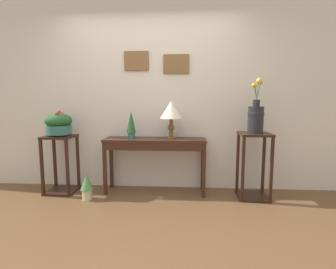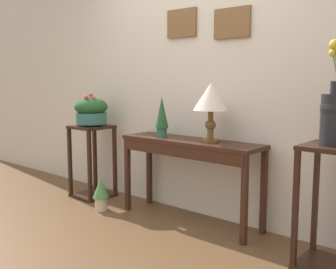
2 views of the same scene
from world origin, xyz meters
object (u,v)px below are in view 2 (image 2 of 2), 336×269
Objects in this scene: potted_plant_on_console at (162,115)px; table_lamp at (211,99)px; planter_bowl_wide_left at (91,111)px; potted_plant_floor at (101,192)px; flower_vase_tall_right at (336,112)px; console_table at (188,152)px; pedestal_stand_left at (92,161)px; pedestal_stand_right at (331,208)px.

table_lamp is at bearing 2.66° from potted_plant_on_console.
planter_bowl_wide_left reaches higher than potted_plant_floor.
planter_bowl_wide_left is at bearing -177.02° from table_lamp.
potted_plant_on_console is at bearing -177.34° from table_lamp.
table_lamp is at bearing 2.98° from planter_bowl_wide_left.
potted_plant_floor is (0.46, -0.27, -0.77)m from planter_bowl_wide_left.
console_table is at bearing 175.88° from flower_vase_tall_right.
pedestal_stand_left is (-0.99, -0.05, -0.57)m from potted_plant_on_console.
console_table is at bearing 20.88° from potted_plant_floor.
table_lamp reaches higher than planter_bowl_wide_left.
planter_bowl_wide_left is (-1.31, -0.06, 0.31)m from console_table.
planter_bowl_wide_left reaches higher than console_table.
pedestal_stand_left reaches higher than console_table.
flower_vase_tall_right is (-0.00, -0.00, 0.65)m from pedestal_stand_right.
flower_vase_tall_right is at bearing -3.26° from potted_plant_on_console.
console_table is 1.33m from pedestal_stand_right.
potted_plant_on_console reaches higher than pedestal_stand_left.
console_table is at bearing 175.93° from pedestal_stand_right.
potted_plant_on_console reaches higher than pedestal_stand_right.
potted_plant_on_console is at bearing 176.74° from flower_vase_tall_right.
pedestal_stand_right is at bearing -0.81° from planter_bowl_wide_left.
pedestal_stand_left is 2.62m from pedestal_stand_right.
table_lamp reaches higher than pedestal_stand_right.
potted_plant_floor is (-0.85, -0.32, -0.47)m from console_table.
planter_bowl_wide_left is 2.62m from flower_vase_tall_right.
pedestal_stand_right is at bearing -4.07° from console_table.
flower_vase_tall_right is (1.09, -0.12, -0.05)m from table_lamp.
potted_plant_on_console is 1.72m from pedestal_stand_right.
flower_vase_tall_right reaches higher than console_table.
pedestal_stand_left is 2.23× the size of planter_bowl_wide_left.
planter_bowl_wide_left is (-1.53, -0.08, -0.17)m from table_lamp.
flower_vase_tall_right is (1.63, -0.09, 0.12)m from potted_plant_on_console.
potted_plant_on_console is (-0.32, -0.00, 0.31)m from console_table.
flower_vase_tall_right is (2.62, -0.04, 0.12)m from planter_bowl_wide_left.
table_lamp is 0.75× the size of flower_vase_tall_right.
console_table is at bearing 2.44° from pedestal_stand_left.
console_table is 1.35m from planter_bowl_wide_left.
planter_bowl_wide_left reaches higher than potted_plant_on_console.
flower_vase_tall_right is at bearing -4.12° from console_table.
console_table is 1.34m from pedestal_stand_left.
table_lamp is at bearing 6.12° from console_table.
table_lamp is 0.64× the size of pedestal_stand_left.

